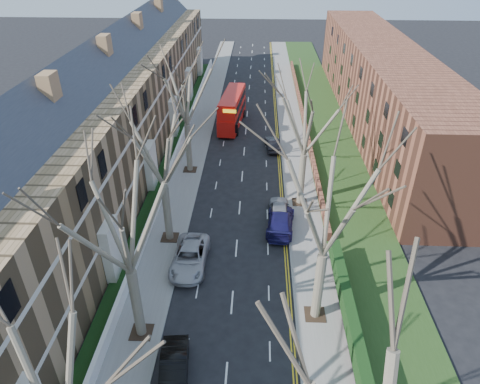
# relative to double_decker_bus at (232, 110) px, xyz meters

# --- Properties ---
(pavement_left) EXTENTS (3.00, 102.00, 0.12)m
(pavement_left) POSITION_rel_double_decker_bus_xyz_m (-4.13, -1.85, -2.01)
(pavement_left) COLOR slate
(pavement_left) RESTS_ON ground
(pavement_right) EXTENTS (3.00, 102.00, 0.12)m
(pavement_right) POSITION_rel_double_decker_bus_xyz_m (7.87, -1.85, -2.01)
(pavement_right) COLOR slate
(pavement_right) RESTS_ON ground
(terrace_left) EXTENTS (9.70, 78.00, 13.60)m
(terrace_left) POSITION_rel_double_decker_bus_xyz_m (-11.77, -9.85, 3.46)
(terrace_left) COLOR brown
(terrace_left) RESTS_ON ground
(flats_right) EXTENTS (13.97, 54.00, 10.00)m
(flats_right) POSITION_rel_double_decker_bus_xyz_m (19.33, 2.15, 2.92)
(flats_right) COLOR brown
(flats_right) RESTS_ON ground
(front_wall_left) EXTENTS (0.30, 78.00, 1.00)m
(front_wall_left) POSITION_rel_double_decker_bus_xyz_m (-5.78, -9.85, -1.45)
(front_wall_left) COLOR white
(front_wall_left) RESTS_ON ground
(grass_verge_right) EXTENTS (6.00, 102.00, 0.06)m
(grass_verge_right) POSITION_rel_double_decker_bus_xyz_m (12.37, -1.85, -1.92)
(grass_verge_right) COLOR #213D16
(grass_verge_right) RESTS_ON ground
(tree_left_mid) EXTENTS (10.50, 10.50, 14.71)m
(tree_left_mid) POSITION_rel_double_decker_bus_xyz_m (-3.83, -34.85, 7.49)
(tree_left_mid) COLOR brown
(tree_left_mid) RESTS_ON ground
(tree_left_far) EXTENTS (10.15, 10.15, 14.22)m
(tree_left_far) POSITION_rel_double_decker_bus_xyz_m (-3.83, -24.85, 7.18)
(tree_left_far) COLOR brown
(tree_left_far) RESTS_ON ground
(tree_left_dist) EXTENTS (10.50, 10.50, 14.71)m
(tree_left_dist) POSITION_rel_double_decker_bus_xyz_m (-3.83, -12.85, 7.49)
(tree_left_dist) COLOR brown
(tree_left_dist) RESTS_ON ground
(tree_right_mid) EXTENTS (10.50, 10.50, 14.71)m
(tree_right_mid) POSITION_rel_double_decker_bus_xyz_m (7.57, -32.85, 7.49)
(tree_right_mid) COLOR brown
(tree_right_mid) RESTS_ON ground
(tree_right_far) EXTENTS (10.15, 10.15, 14.22)m
(tree_right_far) POSITION_rel_double_decker_bus_xyz_m (7.57, -18.85, 7.18)
(tree_right_far) COLOR brown
(tree_right_far) RESTS_ON ground
(double_decker_bus) EXTENTS (3.28, 10.18, 4.22)m
(double_decker_bus) POSITION_rel_double_decker_bus_xyz_m (0.00, 0.00, 0.00)
(double_decker_bus) COLOR red
(double_decker_bus) RESTS_ON ground
(car_left_mid) EXTENTS (2.05, 4.62, 1.48)m
(car_left_mid) POSITION_rel_double_decker_bus_xyz_m (-1.13, -37.91, -1.33)
(car_left_mid) COLOR black
(car_left_mid) RESTS_ON ground
(car_left_far) EXTENTS (2.74, 5.71, 1.57)m
(car_left_far) POSITION_rel_double_decker_bus_xyz_m (-1.62, -28.07, -1.28)
(car_left_far) COLOR #ABAAAF
(car_left_far) RESTS_ON ground
(car_right_near) EXTENTS (2.80, 5.74, 1.61)m
(car_right_near) POSITION_rel_double_decker_bus_xyz_m (5.57, -22.96, -1.26)
(car_right_near) COLOR #1A1751
(car_right_near) RESTS_ON ground
(car_right_mid) EXTENTS (1.85, 4.56, 1.55)m
(car_right_mid) POSITION_rel_double_decker_bus_xyz_m (5.51, -21.19, -1.29)
(car_right_mid) COLOR gray
(car_right_mid) RESTS_ON ground
(car_right_far) EXTENTS (1.84, 4.20, 1.34)m
(car_right_far) POSITION_rel_double_decker_bus_xyz_m (5.20, -7.11, -1.40)
(car_right_far) COLOR black
(car_right_far) RESTS_ON ground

